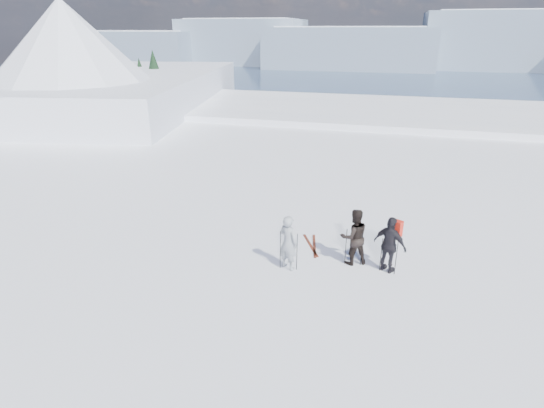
{
  "coord_description": "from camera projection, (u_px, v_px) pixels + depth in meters",
  "views": [
    {
      "loc": [
        1.25,
        -9.9,
        7.14
      ],
      "look_at": [
        -2.2,
        3.0,
        1.6
      ],
      "focal_mm": 28.0,
      "sensor_mm": 36.0,
      "label": 1
    }
  ],
  "objects": [
    {
      "name": "skis_loose",
      "position": [
        312.0,
        245.0,
        15.03
      ],
      "size": [
        0.83,
        1.69,
        0.03
      ],
      "color": "black",
      "rests_on": "ground"
    },
    {
      "name": "far_mountain_range",
      "position": [
        423.0,
        44.0,
        413.28
      ],
      "size": [
        770.0,
        110.0,
        53.0
      ],
      "color": "slate",
      "rests_on": "ground"
    },
    {
      "name": "backpack",
      "position": [
        398.0,
        207.0,
        12.84
      ],
      "size": [
        0.46,
        0.39,
        0.52
      ],
      "primitive_type": "cube",
      "rotation": [
        0.0,
        0.0,
        2.64
      ],
      "color": "red",
      "rests_on": "skier_pack"
    },
    {
      "name": "lake_basin",
      "position": [
        366.0,
        180.0,
        41.13
      ],
      "size": [
        820.0,
        820.0,
        71.62
      ],
      "color": "white",
      "rests_on": "ground"
    },
    {
      "name": "skier_pack",
      "position": [
        390.0,
        245.0,
        13.13
      ],
      "size": [
        1.17,
        0.92,
        1.86
      ],
      "primitive_type": "imported",
      "rotation": [
        0.0,
        0.0,
        2.64
      ],
      "color": "black",
      "rests_on": "ground"
    },
    {
      "name": "near_ridge",
      "position": [
        116.0,
        135.0,
        45.72
      ],
      "size": [
        31.37,
        35.68,
        25.62
      ],
      "color": "white",
      "rests_on": "ground"
    },
    {
      "name": "ski_poles",
      "position": [
        342.0,
        251.0,
        13.4
      ],
      "size": [
        3.58,
        0.9,
        1.35
      ],
      "color": "black",
      "rests_on": "ground"
    },
    {
      "name": "skier_dark",
      "position": [
        354.0,
        237.0,
        13.61
      ],
      "size": [
        1.14,
        1.04,
        1.9
      ],
      "primitive_type": "imported",
      "rotation": [
        0.0,
        0.0,
        3.58
      ],
      "color": "black",
      "rests_on": "ground"
    },
    {
      "name": "skier_grey",
      "position": [
        288.0,
        243.0,
        13.32
      ],
      "size": [
        0.79,
        0.7,
        1.83
      ],
      "primitive_type": "imported",
      "rotation": [
        0.0,
        0.0,
        2.66
      ],
      "color": "gray",
      "rests_on": "ground"
    }
  ]
}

